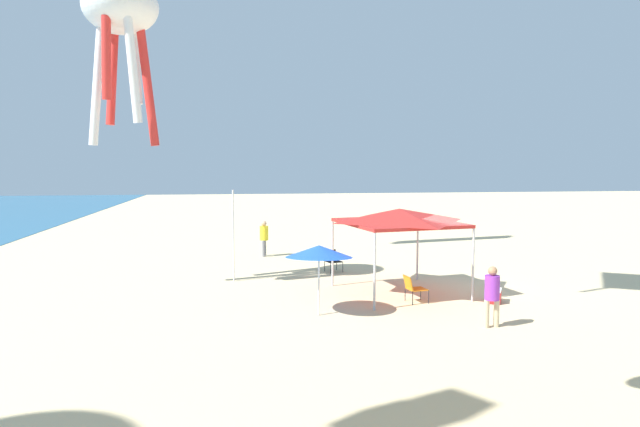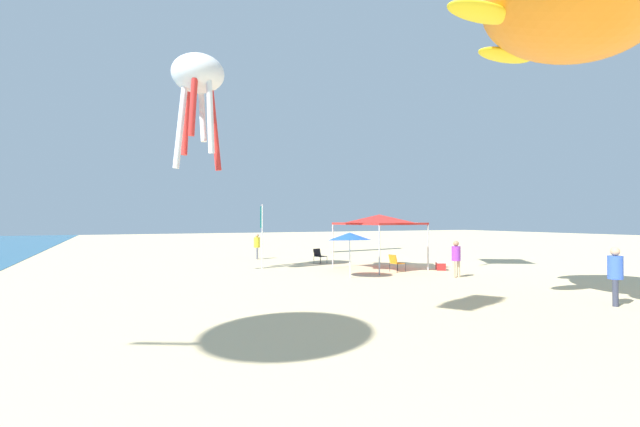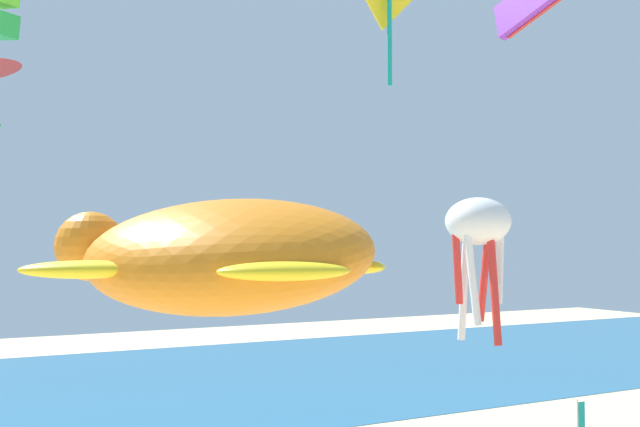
# 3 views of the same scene
# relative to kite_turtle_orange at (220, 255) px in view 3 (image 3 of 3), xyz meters

# --- Properties ---
(ocean_strip) EXTENTS (120.00, 28.98, 0.02)m
(ocean_strip) POSITION_rel_kite_turtle_orange_xyz_m (11.06, 30.29, -7.98)
(ocean_strip) COLOR #28668E
(ocean_strip) RESTS_ON ground
(kite_turtle_orange) EXTENTS (7.33, 7.33, 2.83)m
(kite_turtle_orange) POSITION_rel_kite_turtle_orange_xyz_m (0.00, 0.00, 0.00)
(kite_turtle_orange) COLOR orange
(kite_octopus_white) EXTENTS (2.33, 2.33, 5.18)m
(kite_octopus_white) POSITION_rel_kite_turtle_orange_xyz_m (12.46, 7.48, 0.77)
(kite_octopus_white) COLOR white
(kite_box_lime) EXTENTS (1.38, 1.41, 2.15)m
(kite_box_lime) POSITION_rel_kite_turtle_orange_xyz_m (-2.79, 15.72, 8.79)
(kite_box_lime) COLOR #66D82D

